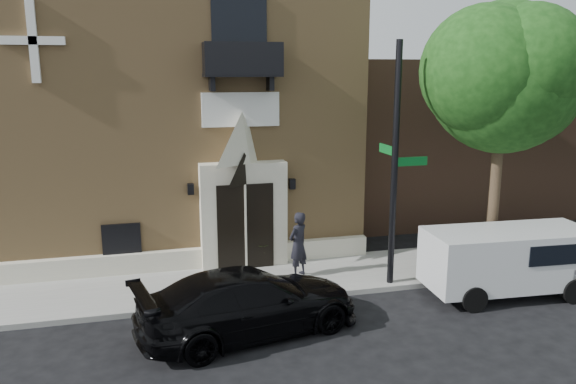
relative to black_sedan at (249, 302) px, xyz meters
name	(u,v)px	position (x,y,z in m)	size (l,w,h in m)	color
ground	(299,301)	(1.61, 1.49, -0.76)	(120.00, 120.00, 0.00)	black
sidewalk	(318,275)	(2.61, 2.99, -0.69)	(42.00, 3.00, 0.15)	gray
church	(166,108)	(-1.37, 9.44, 3.87)	(12.20, 11.01, 9.30)	#AC8451
neighbour_building	(500,133)	(13.61, 10.49, 2.44)	(18.00, 8.00, 6.40)	brown
street_tree_left	(507,76)	(7.64, 1.84, 5.10)	(4.97, 4.38, 7.77)	#38281C
black_sedan	(249,302)	(0.00, 0.00, 0.00)	(2.14, 5.27, 1.53)	black
cargo_van	(514,259)	(7.39, 0.52, 0.26)	(4.61, 2.12, 1.84)	silver
street_sign	(395,165)	(4.39, 1.83, 2.74)	(1.06, 1.06, 6.67)	black
fire_hydrant	(518,256)	(8.49, 1.80, -0.18)	(0.50, 0.40, 0.88)	#A93209
dumpster	(576,242)	(10.84, 2.16, -0.04)	(1.91, 1.36, 1.13)	#0F391D
planter	(259,254)	(1.06, 4.14, -0.27)	(0.62, 0.54, 0.69)	#48612A
pedestrian_near	(298,244)	(1.97, 2.95, 0.34)	(0.70, 0.46, 1.91)	black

